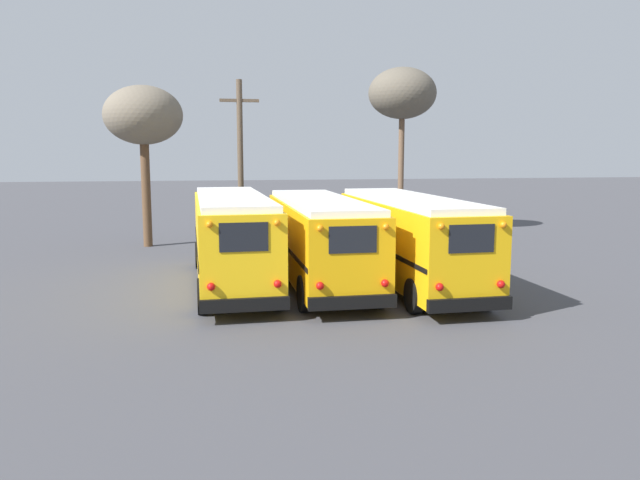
% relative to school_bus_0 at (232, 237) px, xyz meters
% --- Properties ---
extents(ground_plane, '(160.00, 160.00, 0.00)m').
position_rel_school_bus_0_xyz_m(ground_plane, '(2.98, -0.33, -1.72)').
color(ground_plane, '#424247').
extents(school_bus_0, '(2.73, 10.03, 3.15)m').
position_rel_school_bus_0_xyz_m(school_bus_0, '(0.00, 0.00, 0.00)').
color(school_bus_0, yellow).
rests_on(school_bus_0, ground).
extents(school_bus_1, '(2.63, 9.94, 3.02)m').
position_rel_school_bus_0_xyz_m(school_bus_1, '(2.98, -0.29, -0.06)').
color(school_bus_1, '#E5A00C').
rests_on(school_bus_1, ground).
extents(school_bus_2, '(2.71, 10.11, 3.09)m').
position_rel_school_bus_0_xyz_m(school_bus_2, '(5.97, -0.93, -0.03)').
color(school_bus_2, '#EAAA0F').
rests_on(school_bus_2, ground).
extents(utility_pole, '(1.80, 0.27, 7.85)m').
position_rel_school_bus_0_xyz_m(utility_pole, '(0.70, 8.01, 2.38)').
color(utility_pole, brown).
rests_on(utility_pole, ground).
extents(bare_tree_0, '(3.73, 3.73, 9.17)m').
position_rel_school_bus_0_xyz_m(bare_tree_0, '(9.82, 12.45, 5.98)').
color(bare_tree_0, brown).
rests_on(bare_tree_0, ground).
extents(bare_tree_1, '(3.73, 3.73, 7.72)m').
position_rel_school_bus_0_xyz_m(bare_tree_1, '(-3.77, 9.89, 4.51)').
color(bare_tree_1, brown).
rests_on(bare_tree_1, ground).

